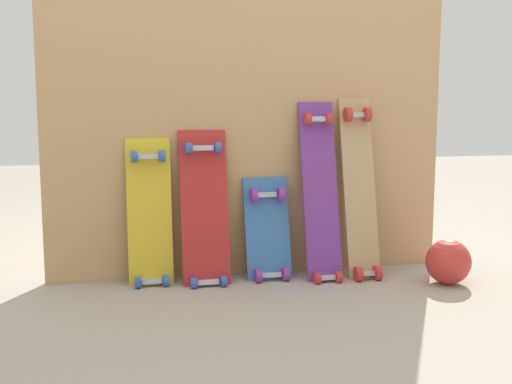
{
  "coord_description": "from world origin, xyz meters",
  "views": [
    {
      "loc": [
        -0.68,
        -3.11,
        0.88
      ],
      "look_at": [
        0.0,
        -0.07,
        0.43
      ],
      "focal_mm": 46.16,
      "sensor_mm": 36.0,
      "label": 1
    }
  ],
  "objects_px": {
    "skateboard_yellow": "(150,219)",
    "skateboard_purple": "(321,198)",
    "skateboard_red": "(205,215)",
    "skateboard_natural": "(360,194)",
    "rubber_ball": "(448,262)",
    "skateboard_blue": "(268,235)"
  },
  "relations": [
    {
      "from": "skateboard_yellow",
      "to": "rubber_ball",
      "type": "relative_size",
      "value": 3.55
    },
    {
      "from": "skateboard_purple",
      "to": "skateboard_natural",
      "type": "relative_size",
      "value": 0.99
    },
    {
      "from": "skateboard_red",
      "to": "rubber_ball",
      "type": "height_order",
      "value": "skateboard_red"
    },
    {
      "from": "skateboard_yellow",
      "to": "skateboard_purple",
      "type": "relative_size",
      "value": 0.82
    },
    {
      "from": "skateboard_natural",
      "to": "rubber_ball",
      "type": "xyz_separation_m",
      "value": [
        0.35,
        -0.26,
        -0.3
      ]
    },
    {
      "from": "skateboard_yellow",
      "to": "skateboard_natural",
      "type": "height_order",
      "value": "skateboard_natural"
    },
    {
      "from": "skateboard_blue",
      "to": "skateboard_natural",
      "type": "bearing_deg",
      "value": -5.03
    },
    {
      "from": "skateboard_yellow",
      "to": "skateboard_blue",
      "type": "relative_size",
      "value": 1.37
    },
    {
      "from": "skateboard_yellow",
      "to": "skateboard_purple",
      "type": "height_order",
      "value": "skateboard_purple"
    },
    {
      "from": "skateboard_blue",
      "to": "skateboard_natural",
      "type": "relative_size",
      "value": 0.59
    },
    {
      "from": "skateboard_purple",
      "to": "rubber_ball",
      "type": "xyz_separation_m",
      "value": [
        0.56,
        -0.26,
        -0.29
      ]
    },
    {
      "from": "skateboard_red",
      "to": "skateboard_natural",
      "type": "relative_size",
      "value": 0.85
    },
    {
      "from": "skateboard_blue",
      "to": "skateboard_purple",
      "type": "height_order",
      "value": "skateboard_purple"
    },
    {
      "from": "skateboard_blue",
      "to": "skateboard_purple",
      "type": "distance_m",
      "value": 0.32
    },
    {
      "from": "skateboard_yellow",
      "to": "skateboard_natural",
      "type": "xyz_separation_m",
      "value": [
        1.03,
        -0.07,
        0.1
      ]
    },
    {
      "from": "skateboard_natural",
      "to": "rubber_ball",
      "type": "distance_m",
      "value": 0.53
    },
    {
      "from": "skateboard_red",
      "to": "skateboard_natural",
      "type": "xyz_separation_m",
      "value": [
        0.77,
        -0.03,
        0.08
      ]
    },
    {
      "from": "skateboard_blue",
      "to": "skateboard_red",
      "type": "bearing_deg",
      "value": -178.16
    },
    {
      "from": "skateboard_natural",
      "to": "rubber_ball",
      "type": "height_order",
      "value": "skateboard_natural"
    },
    {
      "from": "skateboard_purple",
      "to": "skateboard_red",
      "type": "bearing_deg",
      "value": 177.34
    },
    {
      "from": "rubber_ball",
      "to": "skateboard_natural",
      "type": "bearing_deg",
      "value": 144.07
    },
    {
      "from": "skateboard_blue",
      "to": "skateboard_purple",
      "type": "xyz_separation_m",
      "value": [
        0.26,
        -0.04,
        0.18
      ]
    }
  ]
}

